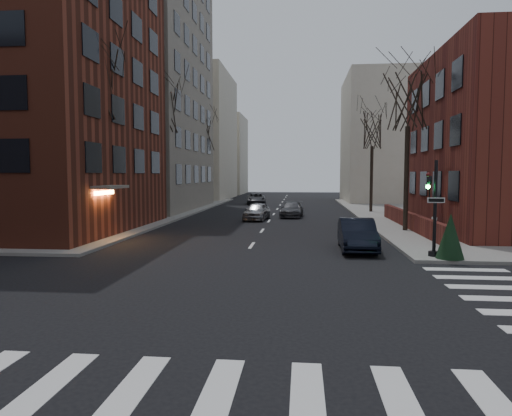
{
  "coord_description": "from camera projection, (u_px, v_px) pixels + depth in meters",
  "views": [
    {
      "loc": [
        2.49,
        -10.52,
        3.57
      ],
      "look_at": [
        0.37,
        10.5,
        2.0
      ],
      "focal_mm": 32.0,
      "sensor_mm": 36.0,
      "label": 1
    }
  ],
  "objects": [
    {
      "name": "tree_right_a",
      "position": [
        408.0,
        100.0,
        27.33
      ],
      "size": [
        3.96,
        3.96,
        9.72
      ],
      "color": "#2D231C",
      "rests_on": "sidewalk_far_right"
    },
    {
      "name": "ground",
      "position": [
        197.0,
        323.0,
        10.95
      ],
      "size": [
        160.0,
        160.0,
        0.0
      ],
      "primitive_type": "plane",
      "color": "black",
      "rests_on": "ground"
    },
    {
      "name": "sandwich_board",
      "position": [
        436.0,
        224.0,
        27.27
      ],
      "size": [
        0.53,
        0.63,
        0.87
      ],
      "primitive_type": "cube",
      "rotation": [
        0.0,
        0.0,
        0.3
      ],
      "color": "white",
      "rests_on": "sidewalk_far_right"
    },
    {
      "name": "car_lane_far",
      "position": [
        256.0,
        199.0,
        53.98
      ],
      "size": [
        2.74,
        4.97,
        1.32
      ],
      "primitive_type": "imported",
      "rotation": [
        0.0,
        0.0,
        0.12
      ],
      "color": "#39393E",
      "rests_on": "ground"
    },
    {
      "name": "tree_right_b",
      "position": [
        372.0,
        130.0,
        41.25
      ],
      "size": [
        3.74,
        3.74,
        9.18
      ],
      "color": "#2D231C",
      "rests_on": "sidewalk_far_right"
    },
    {
      "name": "streetlamp_near",
      "position": [
        155.0,
        165.0,
        33.28
      ],
      "size": [
        0.36,
        0.36,
        6.28
      ],
      "color": "black",
      "rests_on": "sidewalk_far_left"
    },
    {
      "name": "building_left_tan",
      "position": [
        106.0,
        69.0,
        45.34
      ],
      "size": [
        18.0,
        18.0,
        28.0
      ],
      "primitive_type": "cube",
      "color": "gray",
      "rests_on": "ground"
    },
    {
      "name": "car_lane_gray",
      "position": [
        292.0,
        209.0,
        38.0
      ],
      "size": [
        2.05,
        4.43,
        1.25
      ],
      "primitive_type": "imported",
      "rotation": [
        0.0,
        0.0,
        -0.07
      ],
      "color": "#3C3D41",
      "rests_on": "ground"
    },
    {
      "name": "tree_left_b",
      "position": [
        163.0,
        108.0,
        36.96
      ],
      "size": [
        4.4,
        4.4,
        10.8
      ],
      "color": "#2D231C",
      "rests_on": "sidewalk_far_left"
    },
    {
      "name": "building_distant_la",
      "position": [
        182.0,
        137.0,
        66.35
      ],
      "size": [
        14.0,
        16.0,
        18.0
      ],
      "primitive_type": "cube",
      "color": "beige",
      "rests_on": "ground"
    },
    {
      "name": "building_left_brick",
      "position": [
        11.0,
        86.0,
        28.2
      ],
      "size": [
        15.0,
        15.0,
        18.0
      ],
      "primitive_type": "cube",
      "color": "brown",
      "rests_on": "ground"
    },
    {
      "name": "tree_left_c",
      "position": [
        201.0,
        134.0,
        50.92
      ],
      "size": [
        3.96,
        3.96,
        9.72
      ],
      "color": "#2D231C",
      "rests_on": "sidewalk_far_left"
    },
    {
      "name": "tree_left_a",
      "position": [
        97.0,
        85.0,
        25.09
      ],
      "size": [
        4.18,
        4.18,
        10.26
      ],
      "color": "#2D231C",
      "rests_on": "sidewalk_far_left"
    },
    {
      "name": "low_wall_right",
      "position": [
        410.0,
        220.0,
        28.82
      ],
      "size": [
        0.35,
        16.0,
        1.0
      ],
      "primitive_type": "cube",
      "color": "maroon",
      "rests_on": "sidewalk_far_right"
    },
    {
      "name": "streetlamp_far",
      "position": [
        210.0,
        168.0,
        53.13
      ],
      "size": [
        0.36,
        0.36,
        6.28
      ],
      "color": "black",
      "rests_on": "sidewalk_far_left"
    },
    {
      "name": "traffic_signal",
      "position": [
        433.0,
        214.0,
        18.94
      ],
      "size": [
        0.76,
        0.44,
        4.0
      ],
      "color": "black",
      "rests_on": "sidewalk_far_right"
    },
    {
      "name": "parked_sedan",
      "position": [
        357.0,
        235.0,
        21.36
      ],
      "size": [
        1.64,
        4.54,
        1.49
      ],
      "primitive_type": "imported",
      "rotation": [
        0.0,
        0.0,
        -0.01
      ],
      "color": "black",
      "rests_on": "ground"
    },
    {
      "name": "evergreen_shrub",
      "position": [
        450.0,
        236.0,
        18.45
      ],
      "size": [
        1.38,
        1.38,
        1.84
      ],
      "primitive_type": "cone",
      "rotation": [
        0.0,
        0.0,
        -0.29
      ],
      "color": "black",
      "rests_on": "sidewalk_far_right"
    },
    {
      "name": "car_lane_silver",
      "position": [
        257.0,
        211.0,
        35.49
      ],
      "size": [
        2.1,
        4.17,
        1.36
      ],
      "primitive_type": "imported",
      "rotation": [
        0.0,
        0.0,
        -0.13
      ],
      "color": "#929397",
      "rests_on": "ground"
    },
    {
      "name": "building_distant_ra",
      "position": [
        400.0,
        140.0,
        58.46
      ],
      "size": [
        14.0,
        14.0,
        16.0
      ],
      "primitive_type": "cube",
      "color": "beige",
      "rests_on": "ground"
    },
    {
      "name": "building_distant_lb",
      "position": [
        217.0,
        155.0,
        83.17
      ],
      "size": [
        10.0,
        12.0,
        14.0
      ],
      "primitive_type": "cube",
      "color": "beige",
      "rests_on": "ground"
    }
  ]
}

